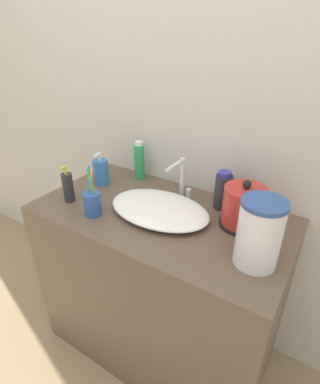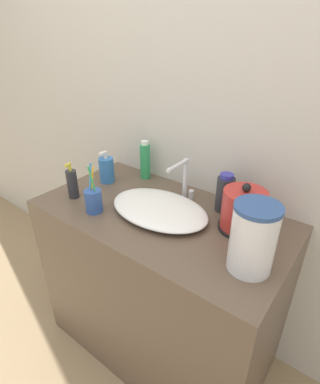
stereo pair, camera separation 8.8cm
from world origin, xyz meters
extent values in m
cube|color=beige|center=(0.00, 0.60, 1.30)|extent=(6.00, 0.04, 2.60)
cube|color=brown|center=(0.00, 0.29, 0.41)|extent=(1.08, 0.58, 0.83)
ellipsoid|color=white|center=(0.00, 0.28, 0.85)|extent=(0.44, 0.29, 0.05)
cylinder|color=silver|center=(0.00, 0.48, 0.92)|extent=(0.02, 0.02, 0.18)
cylinder|color=silver|center=(0.00, 0.41, 1.00)|extent=(0.02, 0.14, 0.02)
cylinder|color=silver|center=(0.04, 0.48, 0.85)|extent=(0.02, 0.02, 0.04)
cylinder|color=black|center=(0.32, 0.39, 0.83)|extent=(0.18, 0.18, 0.01)
cylinder|color=#B22D28|center=(0.32, 0.39, 0.91)|extent=(0.16, 0.16, 0.16)
sphere|color=black|center=(0.32, 0.39, 1.01)|extent=(0.03, 0.03, 0.03)
cylinder|color=#2D519E|center=(-0.23, 0.13, 0.88)|extent=(0.07, 0.07, 0.10)
cylinder|color=yellow|center=(-0.24, 0.14, 0.95)|extent=(0.02, 0.03, 0.16)
cylinder|color=green|center=(-0.22, 0.13, 0.96)|extent=(0.01, 0.04, 0.18)
cylinder|color=#338CE0|center=(-0.24, 0.13, 0.96)|extent=(0.01, 0.03, 0.17)
cylinder|color=#3370B7|center=(-0.40, 0.37, 0.89)|extent=(0.07, 0.07, 0.13)
cylinder|color=white|center=(-0.40, 0.37, 0.97)|extent=(0.02, 0.02, 0.02)
cube|color=white|center=(-0.40, 0.35, 0.98)|extent=(0.02, 0.04, 0.01)
cylinder|color=#28282D|center=(0.20, 0.47, 0.90)|extent=(0.07, 0.07, 0.15)
cylinder|color=#333399|center=(0.20, 0.47, 0.99)|extent=(0.05, 0.05, 0.02)
cylinder|color=#28282D|center=(-0.40, 0.16, 0.89)|extent=(0.05, 0.05, 0.13)
cylinder|color=gold|center=(-0.40, 0.16, 0.97)|extent=(0.01, 0.01, 0.02)
cube|color=gold|center=(-0.40, 0.15, 0.99)|extent=(0.01, 0.03, 0.01)
cylinder|color=#2D9956|center=(-0.27, 0.52, 0.92)|extent=(0.05, 0.05, 0.18)
cylinder|color=white|center=(-0.27, 0.52, 1.02)|extent=(0.04, 0.04, 0.02)
cylinder|color=silver|center=(0.43, 0.20, 0.94)|extent=(0.14, 0.14, 0.22)
cylinder|color=#2D4C84|center=(0.43, 0.20, 1.05)|extent=(0.14, 0.14, 0.01)
camera|label=1|loc=(0.58, -0.61, 1.50)|focal=28.00mm
camera|label=2|loc=(0.65, -0.56, 1.50)|focal=28.00mm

